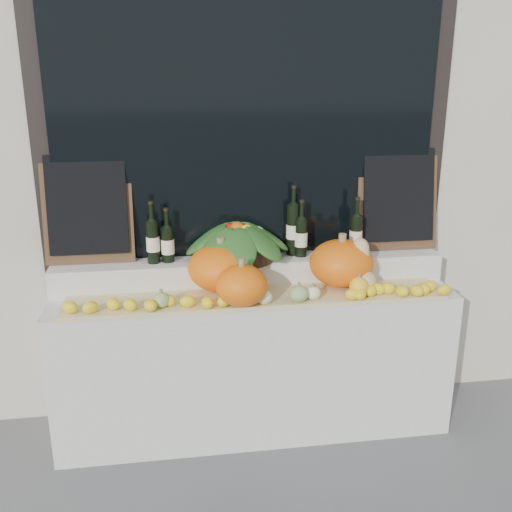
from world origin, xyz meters
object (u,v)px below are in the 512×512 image
pumpkin_right (341,263)px  wine_bottle_tall (293,229)px  butternut_squash (363,269)px  pumpkin_left (221,267)px  produce_bowl (238,241)px

pumpkin_right → wine_bottle_tall: wine_bottle_tall is taller
butternut_squash → wine_bottle_tall: bearing=138.0°
pumpkin_left → pumpkin_right: bearing=-2.2°
pumpkin_left → butternut_squash: size_ratio=1.31×
butternut_squash → wine_bottle_tall: wine_bottle_tall is taller
butternut_squash → pumpkin_left: bearing=171.4°
butternut_squash → produce_bowl: bearing=159.0°
wine_bottle_tall → butternut_squash: bearing=-42.0°
pumpkin_right → butternut_squash: 0.13m
pumpkin_right → butternut_squash: bearing=-43.7°
produce_bowl → wine_bottle_tall: (0.34, 0.04, 0.05)m
butternut_squash → pumpkin_right: bearing=136.3°
butternut_squash → produce_bowl: produce_bowl is taller
pumpkin_left → wine_bottle_tall: size_ratio=0.90×
produce_bowl → wine_bottle_tall: bearing=7.5°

